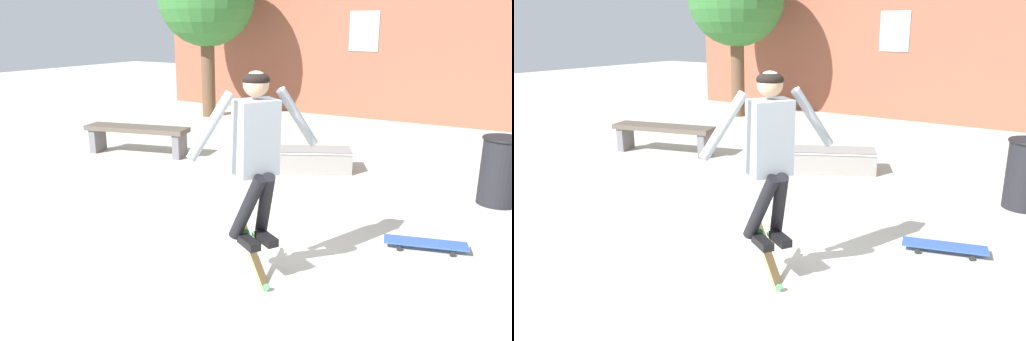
% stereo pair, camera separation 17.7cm
% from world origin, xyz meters
% --- Properties ---
extents(ground_plane, '(40.00, 40.00, 0.00)m').
position_xyz_m(ground_plane, '(0.00, 0.00, 0.00)').
color(ground_plane, beige).
extents(building_backdrop, '(14.81, 0.52, 5.65)m').
position_xyz_m(building_backdrop, '(-0.04, 8.45, 2.21)').
color(building_backdrop, '#93513D').
rests_on(building_backdrop, ground_plane).
extents(park_bench, '(1.86, 0.85, 0.49)m').
position_xyz_m(park_bench, '(-3.54, 2.91, 0.36)').
color(park_bench, brown).
rests_on(park_bench, ground_plane).
extents(skate_ledge, '(1.58, 1.15, 0.34)m').
position_xyz_m(skate_ledge, '(-0.68, 3.47, 0.17)').
color(skate_ledge, gray).
rests_on(skate_ledge, ground_plane).
extents(skater, '(0.69, 1.07, 1.47)m').
position_xyz_m(skater, '(0.48, 0.15, 1.22)').
color(skater, '#9EA8B2').
extents(skateboard_flipping, '(0.52, 0.44, 0.71)m').
position_xyz_m(skateboard_flipping, '(0.47, 0.17, 0.16)').
color(skateboard_flipping, '#AD894C').
extents(skateboard_resting, '(0.83, 0.41, 0.08)m').
position_xyz_m(skateboard_resting, '(1.62, 1.54, 0.07)').
color(skateboard_resting, '#2D519E').
rests_on(skateboard_resting, ground_plane).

